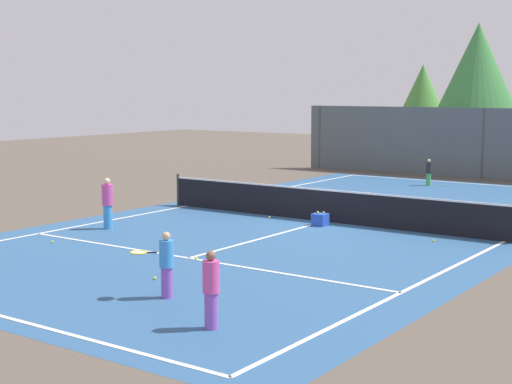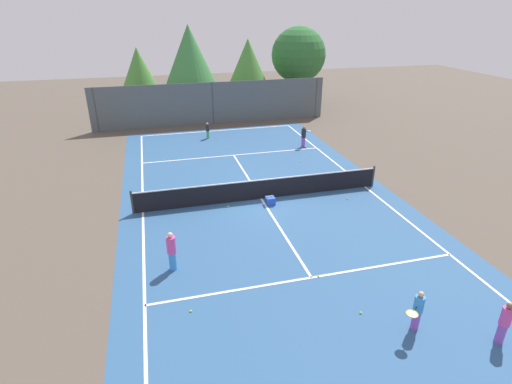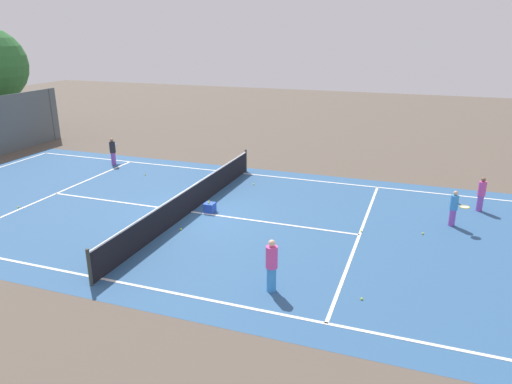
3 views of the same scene
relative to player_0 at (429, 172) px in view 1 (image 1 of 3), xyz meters
The scene contains 20 objects.
ground_plane 10.39m from the player_0, 84.46° to the right, with size 80.00×80.00×0.00m, color brown.
court_surface 10.39m from the player_0, 84.46° to the right, with size 13.00×25.00×0.01m.
tennis_net 10.37m from the player_0, 84.46° to the right, with size 11.90×0.10×1.10m.
perimeter_fence 3.95m from the player_0, 74.77° to the left, with size 18.00×0.12×3.20m.
tree_0 10.55m from the player_0, 115.28° to the left, with size 2.72×2.72×5.36m.
tree_2 7.63m from the player_0, 92.57° to the left, with size 3.92×3.92×7.18m.
player_0 is the anchor object (origin of this frame).
player_2 21.29m from the player_0, 76.74° to the right, with size 0.29×0.29×1.34m.
player_3 19.91m from the player_0, 81.52° to the right, with size 0.81×0.68×1.30m.
player_4 15.43m from the player_0, 103.09° to the right, with size 0.32×0.32×1.48m.
ball_crate 11.08m from the player_0, 83.53° to the right, with size 0.41×0.39×0.43m.
tennis_ball_0 3.87m from the player_0, 103.26° to the right, with size 0.07×0.07×0.07m, color #CCE533.
tennis_ball_1 10.84m from the player_0, 93.73° to the right, with size 0.07×0.07×0.07m, color #CCE533.
tennis_ball_2 18.83m from the player_0, 84.61° to the right, with size 0.07×0.07×0.07m, color #CCE533.
tennis_ball_3 12.48m from the player_0, 66.47° to the right, with size 0.07×0.07×0.07m, color #CCE533.
tennis_ball_4 4.90m from the player_0, 131.29° to the right, with size 0.07×0.07×0.07m, color #CCE533.
tennis_ball_5 0.79m from the player_0, 14.28° to the left, with size 0.07×0.07×0.07m, color #CCE533.
tennis_ball_6 16.79m from the player_0, 85.74° to the right, with size 0.07×0.07×0.07m, color #CCE533.
tennis_ball_7 17.66m from the player_0, 100.28° to the right, with size 0.07×0.07×0.07m, color #CCE533.
tennis_ball_8 7.61m from the player_0, 52.56° to the right, with size 0.07×0.07×0.07m, color #CCE533.
Camera 1 is at (11.83, -20.29, 4.00)m, focal length 54.48 mm.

